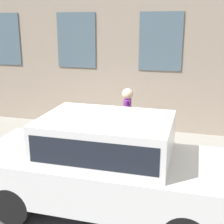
% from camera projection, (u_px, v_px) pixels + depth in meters
% --- Properties ---
extents(ground_plane, '(80.00, 80.00, 0.00)m').
position_uv_depth(ground_plane, '(86.00, 172.00, 7.63)').
color(ground_plane, '#47474C').
extents(sidewalk, '(3.02, 60.00, 0.18)m').
position_uv_depth(sidewalk, '(104.00, 146.00, 9.01)').
color(sidewalk, '#9E9B93').
rests_on(sidewalk, ground_plane).
extents(fire_hydrant, '(0.29, 0.42, 0.83)m').
position_uv_depth(fire_hydrant, '(97.00, 142.00, 7.88)').
color(fire_hydrant, gold).
rests_on(fire_hydrant, sidewalk).
extents(person, '(0.42, 0.28, 1.75)m').
position_uv_depth(person, '(127.00, 115.00, 7.99)').
color(person, '#726651').
rests_on(person, sidewalk).
extents(parked_car_white_near, '(1.93, 4.88, 1.87)m').
position_uv_depth(parked_car_white_near, '(106.00, 162.00, 5.81)').
color(parked_car_white_near, black).
rests_on(parked_car_white_near, ground_plane).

